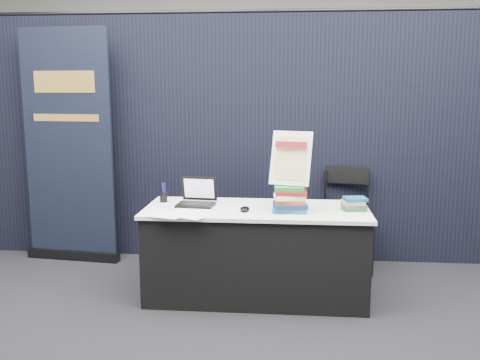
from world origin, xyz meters
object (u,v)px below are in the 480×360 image
Objects in this scene: laptop at (196,199)px; info_sign at (291,159)px; display_table at (256,252)px; book_stack_short at (354,204)px; pullup_banner at (69,160)px; book_stack_tall at (290,199)px; stacking_chair at (348,214)px.

info_sign is at bearing -3.60° from laptop.
book_stack_short is (0.77, -0.02, 0.43)m from display_table.
laptop is (-0.50, 0.06, 0.43)m from display_table.
pullup_banner is at bearing 156.96° from laptop.
book_stack_tall is (0.77, -0.15, 0.05)m from laptop.
book_stack_tall is 0.12× the size of pullup_banner.
info_sign is (0.00, 0.03, 0.31)m from book_stack_tall.
book_stack_short is at bearing 8.35° from book_stack_tall.
display_table is 0.83m from info_sign.
laptop is at bearing 173.48° from display_table.
book_stack_tall is at bearing -19.22° from display_table.
laptop reaches higher than stacking_chair.
display_table is 0.56m from book_stack_tall.
stacking_chair is (0.55, 0.88, -0.32)m from book_stack_tall.
book_stack_short is at bearing -11.05° from pullup_banner.
book_stack_short is 0.85m from stacking_chair.
pullup_banner is at bearing 162.75° from book_stack_short.
pullup_banner is at bearing 174.98° from info_sign.
info_sign is 2.33m from pullup_banner.
pullup_banner is 2.75m from stacking_chair.
book_stack_short is 0.46× the size of info_sign.
display_table is at bearing -1.21° from laptop.
stacking_chair is at bearing 86.65° from book_stack_short.
laptop is at bearing -22.14° from pullup_banner.
pullup_banner is 2.37× the size of stacking_chair.
book_stack_tall is at bearing -5.80° from laptop.
stacking_chair is at bearing 73.93° from info_sign.
info_sign reaches higher than book_stack_short.
book_stack_tall is at bearing -73.08° from info_sign.
info_sign is at bearing -113.77° from stacking_chair.
book_stack_short is (0.50, 0.07, -0.05)m from book_stack_tall.
stacking_chair is (0.82, 0.78, 0.16)m from display_table.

